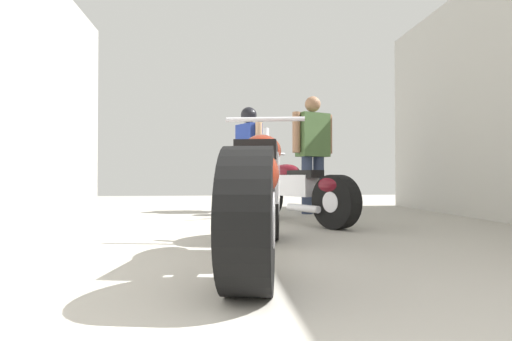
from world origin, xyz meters
name	(u,v)px	position (x,y,z in m)	size (l,w,h in m)	color
ground_plane	(286,237)	(0.00, 3.24, 0.00)	(15.56, 15.56, 0.00)	#A8A399
motorcycle_maroon_cruiser	(259,193)	(-0.34, 2.31, 0.44)	(0.76, 2.26, 1.05)	black
motorcycle_black_naked	(298,192)	(0.32, 4.24, 0.37)	(1.04, 1.71, 0.87)	black
mechanic_in_blue	(313,147)	(0.79, 5.41, 0.99)	(0.69, 0.41, 1.74)	#2D3851
mechanic_with_helmet	(249,149)	(-0.13, 5.85, 0.99)	(0.41, 0.61, 1.65)	#4C4C4C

